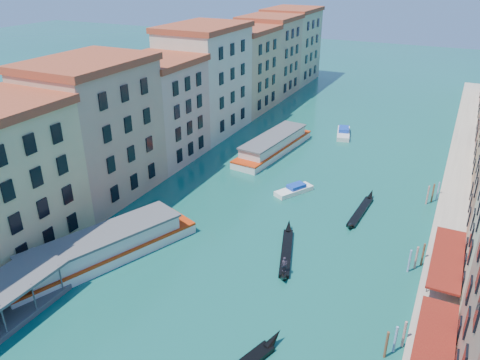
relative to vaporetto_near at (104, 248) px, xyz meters
The scene contains 9 objects.
left_bank_palazzos 41.37m from the vaporetto_near, 107.21° to the left, with size 12.80×128.40×21.00m.
quay 53.13m from the vaporetto_near, 47.33° to the left, with size 4.00×140.00×1.00m, color #A49684.
mooring_poles_right 33.22m from the vaporetto_near, ahead, with size 1.44×54.24×3.20m.
vaporetto_near is the anchor object (origin of this frame).
vaporetto_far 40.30m from the vaporetto_near, 82.93° to the left, with size 7.29×21.88×3.19m.
gondola_fore 21.50m from the vaporetto_near, 28.48° to the left, with size 4.82×12.49×2.56m.
gondola_far 34.68m from the vaporetto_near, 44.83° to the left, with size 1.69×12.13×1.72m.
motorboat_mid 29.69m from the vaporetto_near, 61.59° to the left, with size 4.78×6.42×1.30m.
motorboat_far 56.16m from the vaporetto_near, 75.37° to the left, with size 4.04×7.85×1.56m.
Camera 1 is at (20.52, -8.35, 32.11)m, focal length 35.00 mm.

